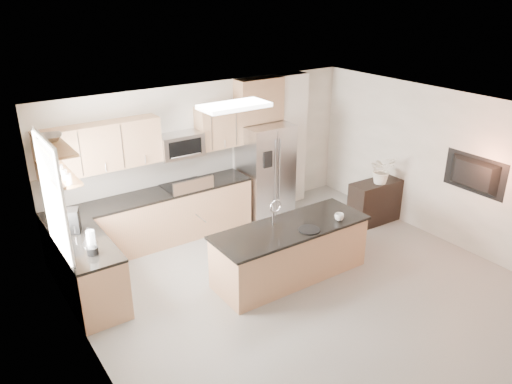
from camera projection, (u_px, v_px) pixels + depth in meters
floor at (321, 301)px, 7.11m from camera, size 6.50×6.50×0.00m
ceiling at (331, 123)px, 6.10m from camera, size 6.00×6.50×0.02m
wall_back at (206, 154)px, 9.08m from camera, size 6.00×0.02×2.60m
wall_left at (103, 292)px, 5.04m from camera, size 0.02×6.50×2.60m
wall_right at (463, 173)px, 8.16m from camera, size 0.02×6.50×2.60m
back_counter at (154, 218)px, 8.52m from camera, size 3.55×0.66×1.44m
left_counter at (89, 272)px, 6.95m from camera, size 0.66×1.50×0.92m
range at (187, 209)px, 8.83m from camera, size 0.76×0.64×1.14m
upper_cabinets at (139, 141)px, 8.07m from camera, size 3.50×0.33×0.75m
microwave at (180, 145)px, 8.48m from camera, size 0.76×0.40×0.40m
refrigerator at (265, 170)px, 9.50m from camera, size 0.92×0.78×1.78m
partition_column at (290, 140)px, 9.91m from camera, size 0.60×0.30×2.60m
window at (53, 199)px, 6.33m from camera, size 0.04×1.15×1.65m
shelf_lower at (58, 173)px, 6.35m from camera, size 0.30×1.20×0.04m
shelf_upper at (53, 145)px, 6.21m from camera, size 0.30×1.20×0.04m
ceiling_fixture at (234, 106)px, 7.12m from camera, size 1.00×0.50×0.06m
island at (290, 251)px, 7.56m from camera, size 2.45×0.89×1.27m
credenza at (375, 202)px, 9.31m from camera, size 1.02×0.46×0.81m
cup at (339, 217)px, 7.56m from camera, size 0.18×0.18×0.11m
platter at (309, 230)px, 7.28m from camera, size 0.43×0.43×0.02m
blender at (92, 244)px, 6.44m from camera, size 0.15×0.15×0.34m
kettle at (89, 237)px, 6.70m from camera, size 0.19×0.19×0.24m
coffee_maker at (73, 221)px, 7.01m from camera, size 0.25×0.28×0.35m
bowl at (49, 137)px, 6.29m from camera, size 0.49×0.49×0.10m
flower_vase at (382, 163)px, 8.95m from camera, size 0.82×0.76×0.77m
television at (471, 175)px, 7.95m from camera, size 0.14×1.08×0.62m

